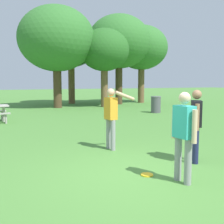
# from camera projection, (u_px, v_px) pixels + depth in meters

# --- Properties ---
(ground_plane) EXTENTS (120.00, 120.00, 0.00)m
(ground_plane) POSITION_uv_depth(u_px,v_px,m) (137.00, 175.00, 5.49)
(ground_plane) COLOR #4C8438
(person_thrower) EXTENTS (0.24, 0.61, 1.64)m
(person_thrower) POSITION_uv_depth(u_px,v_px,m) (184.00, 131.00, 5.00)
(person_thrower) COLOR gray
(person_thrower) RESTS_ON ground
(person_catcher) EXTENTS (0.70, 0.61, 1.64)m
(person_catcher) POSITION_uv_depth(u_px,v_px,m) (111.00, 114.00, 7.48)
(person_catcher) COLOR gray
(person_catcher) RESTS_ON ground
(person_bystander) EXTENTS (0.40, 0.51, 1.64)m
(person_bystander) POSITION_uv_depth(u_px,v_px,m) (196.00, 121.00, 6.28)
(person_bystander) COLOR #1E234C
(person_bystander) RESTS_ON ground
(frisbee) EXTENTS (0.24, 0.24, 0.03)m
(frisbee) POSITION_uv_depth(u_px,v_px,m) (147.00, 175.00, 5.47)
(frisbee) COLOR yellow
(frisbee) RESTS_ON ground
(trash_can_beside_table) EXTENTS (0.59, 0.59, 0.96)m
(trash_can_beside_table) POSITION_uv_depth(u_px,v_px,m) (156.00, 105.00, 16.31)
(trash_can_beside_table) COLOR #515156
(trash_can_beside_table) RESTS_ON ground
(tree_tall_left) EXTENTS (5.17, 5.17, 6.89)m
(tree_tall_left) POSITION_uv_depth(u_px,v_px,m) (56.00, 39.00, 18.97)
(tree_tall_left) COLOR #4C3823
(tree_tall_left) RESTS_ON ground
(tree_broad_center) EXTENTS (4.21, 4.21, 6.56)m
(tree_broad_center) POSITION_uv_depth(u_px,v_px,m) (71.00, 45.00, 22.67)
(tree_broad_center) COLOR brown
(tree_broad_center) RESTS_ON ground
(tree_far_right) EXTENTS (3.52, 3.52, 5.53)m
(tree_far_right) POSITION_uv_depth(u_px,v_px,m) (104.00, 51.00, 19.76)
(tree_far_right) COLOR brown
(tree_far_right) RESTS_ON ground
(tree_slender_mid) EXTENTS (4.93, 4.93, 7.02)m
(tree_slender_mid) POSITION_uv_depth(u_px,v_px,m) (119.00, 42.00, 22.00)
(tree_slender_mid) COLOR #4C3823
(tree_slender_mid) RESTS_ON ground
(tree_back_left) EXTENTS (4.37, 4.37, 6.52)m
(tree_back_left) POSITION_uv_depth(u_px,v_px,m) (142.00, 48.00, 23.63)
(tree_back_left) COLOR brown
(tree_back_left) RESTS_ON ground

